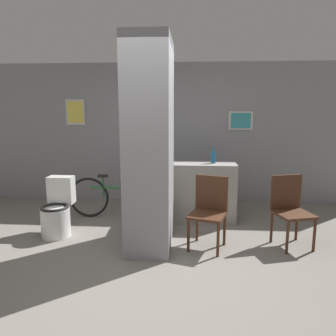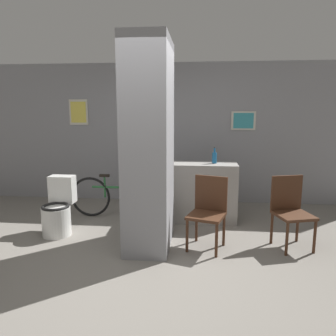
{
  "view_description": "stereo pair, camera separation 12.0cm",
  "coord_description": "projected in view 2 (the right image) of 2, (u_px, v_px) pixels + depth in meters",
  "views": [
    {
      "loc": [
        0.6,
        -3.56,
        1.76
      ],
      "look_at": [
        0.28,
        0.92,
        0.95
      ],
      "focal_mm": 35.0,
      "sensor_mm": 36.0,
      "label": 1
    },
    {
      "loc": [
        0.71,
        -3.55,
        1.76
      ],
      "look_at": [
        0.28,
        0.92,
        0.95
      ],
      "focal_mm": 35.0,
      "sensor_mm": 36.0,
      "label": 2
    }
  ],
  "objects": [
    {
      "name": "ground_plane",
      "position": [
        137.0,
        260.0,
        3.86
      ],
      "size": [
        14.0,
        14.0,
        0.0
      ],
      "primitive_type": "plane",
      "color": "slate"
    },
    {
      "name": "wall_back",
      "position": [
        162.0,
        133.0,
        6.2
      ],
      "size": [
        8.0,
        0.09,
        2.6
      ],
      "color": "gray",
      "rests_on": "ground_plane"
    },
    {
      "name": "pillar_center",
      "position": [
        149.0,
        146.0,
        4.13
      ],
      "size": [
        0.58,
        1.03,
        2.6
      ],
      "color": "gray",
      "rests_on": "ground_plane"
    },
    {
      "name": "counter_shelf",
      "position": [
        197.0,
        192.0,
        5.17
      ],
      "size": [
        1.25,
        0.44,
        0.93
      ],
      "color": "gray",
      "rests_on": "ground_plane"
    },
    {
      "name": "toilet",
      "position": [
        58.0,
        211.0,
        4.65
      ],
      "size": [
        0.4,
        0.56,
        0.8
      ],
      "color": "white",
      "rests_on": "ground_plane"
    },
    {
      "name": "chair_near_pillar",
      "position": [
        208.0,
        209.0,
        4.17
      ],
      "size": [
        0.54,
        0.54,
        0.91
      ],
      "rotation": [
        0.0,
        0.0,
        -0.31
      ],
      "color": "#422616",
      "rests_on": "ground_plane"
    },
    {
      "name": "chair_by_doorway",
      "position": [
        291.0,
        209.0,
        4.2
      ],
      "size": [
        0.53,
        0.53,
        0.91
      ],
      "rotation": [
        0.0,
        0.0,
        0.28
      ],
      "color": "#422616",
      "rests_on": "ground_plane"
    },
    {
      "name": "bicycle",
      "position": [
        120.0,
        197.0,
        5.35
      ],
      "size": [
        1.66,
        0.42,
        0.71
      ],
      "color": "black",
      "rests_on": "ground_plane"
    },
    {
      "name": "bottle_tall",
      "position": [
        214.0,
        157.0,
        5.08
      ],
      "size": [
        0.07,
        0.07,
        0.26
      ],
      "color": "#19598C",
      "rests_on": "counter_shelf"
    }
  ]
}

